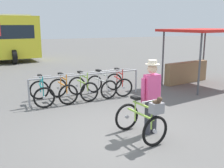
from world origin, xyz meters
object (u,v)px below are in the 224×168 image
object	(u,v)px
racked_bike_white	(101,86)
market_stall	(196,51)
featured_bicycle	(144,119)
person_with_featured_bike	(151,94)
racked_bike_lime	(83,88)
racked_bike_red	(119,84)
racked_bike_teal	(42,93)
racked_bike_orange	(63,90)

from	to	relation	value
racked_bike_white	market_stall	world-z (taller)	market_stall
featured_bicycle	market_stall	xyz separation A→B (m)	(4.83, 3.83, 0.91)
person_with_featured_bike	market_stall	xyz separation A→B (m)	(4.50, 3.62, 0.45)
racked_bike_lime	racked_bike_red	world-z (taller)	same
featured_bicycle	racked_bike_lime	bearing A→B (deg)	91.85
racked_bike_teal	market_stall	world-z (taller)	market_stall
racked_bike_white	featured_bicycle	world-z (taller)	featured_bicycle
racked_bike_white	person_with_featured_bike	world-z (taller)	person_with_featured_bike
featured_bicycle	person_with_featured_bike	bearing A→B (deg)	33.46
racked_bike_teal	featured_bicycle	bearing A→B (deg)	-67.58
market_stall	racked_bike_orange	bearing A→B (deg)	-178.78
racked_bike_lime	person_with_featured_bike	world-z (taller)	person_with_featured_bike
racked_bike_red	person_with_featured_bike	size ratio (longest dim) A/B	0.68
racked_bike_teal	racked_bike_white	bearing A→B (deg)	2.57
racked_bike_teal	racked_bike_lime	bearing A→B (deg)	2.57
racked_bike_orange	racked_bike_lime	size ratio (longest dim) A/B	0.98
racked_bike_teal	featured_bicycle	world-z (taller)	featured_bicycle
racked_bike_teal	racked_bike_white	size ratio (longest dim) A/B	0.94
racked_bike_teal	person_with_featured_bike	world-z (taller)	person_with_featured_bike
racked_bike_teal	racked_bike_white	xyz separation A→B (m)	(2.10, 0.09, -0.00)
racked_bike_teal	featured_bicycle	xyz separation A→B (m)	(1.52, -3.68, 0.12)
racked_bike_white	person_with_featured_bike	xyz separation A→B (m)	(-0.25, -3.56, 0.58)
racked_bike_lime	racked_bike_red	distance (m)	1.40
racked_bike_teal	racked_bike_red	world-z (taller)	same
racked_bike_white	market_stall	size ratio (longest dim) A/B	0.35
racked_bike_lime	person_with_featured_bike	bearing A→B (deg)	-82.77
racked_bike_orange	featured_bicycle	distance (m)	3.81
racked_bike_orange	person_with_featured_bike	size ratio (longest dim) A/B	0.66
person_with_featured_bike	racked_bike_white	bearing A→B (deg)	85.96
racked_bike_white	market_stall	xyz separation A→B (m)	(4.25, 0.06, 1.03)
featured_bicycle	person_with_featured_bike	size ratio (longest dim) A/B	0.72
racked_bike_teal	featured_bicycle	distance (m)	3.99
featured_bicycle	racked_bike_white	bearing A→B (deg)	81.29
racked_bike_orange	racked_bike_white	distance (m)	1.40
racked_bike_teal	racked_bike_orange	distance (m)	0.70
racked_bike_teal	racked_bike_orange	world-z (taller)	same
racked_bike_teal	person_with_featured_bike	xyz separation A→B (m)	(1.85, -3.47, 0.58)
racked_bike_teal	racked_bike_orange	bearing A→B (deg)	2.57
racked_bike_orange	person_with_featured_bike	xyz separation A→B (m)	(1.15, -3.50, 0.58)
market_stall	racked_bike_white	bearing A→B (deg)	-179.22
racked_bike_lime	market_stall	size ratio (longest dim) A/B	0.34
market_stall	racked_bike_red	bearing A→B (deg)	-179.57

